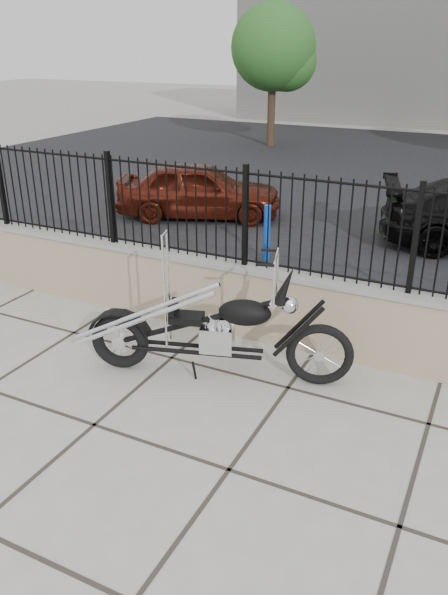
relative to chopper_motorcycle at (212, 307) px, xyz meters
name	(u,v)px	position (x,y,z in m)	size (l,w,h in m)	color
ground_plane	(229,470)	(0.88, -1.38, -0.86)	(90.00, 90.00, 0.00)	#99968E
parking_lot	(433,186)	(0.88, 11.12, -0.86)	(30.00, 30.00, 0.00)	black
retaining_wall	(319,314)	(0.88, 1.12, -0.38)	(14.00, 0.36, 0.96)	gray
iron_fence	(325,229)	(0.88, 1.12, 0.70)	(14.00, 0.08, 1.20)	black
chopper_motorcycle	(212,307)	(0.00, 0.00, 0.00)	(2.85, 0.50, 1.71)	black
car_red	(199,190)	(-3.28, 5.72, -0.26)	(1.41, 3.49, 1.19)	#49140A
bollard_a	(267,233)	(-0.92, 3.82, -0.36)	(0.12, 0.12, 0.99)	#0B2DB2
tree_left	(273,43)	(-5.49, 15.25, 2.62)	(2.94, 2.94, 4.96)	#382619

